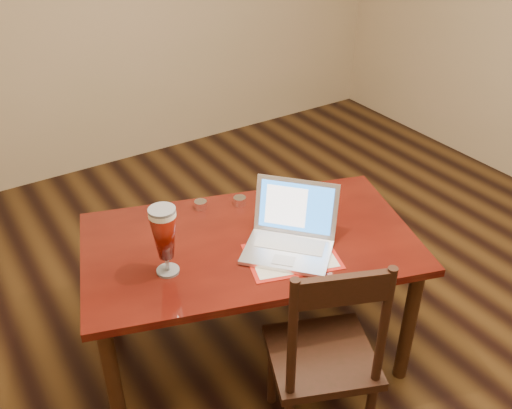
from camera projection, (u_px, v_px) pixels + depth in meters
ground at (334, 345)px, 2.88m from camera, size 5.00×5.00×0.00m
dining_table at (248, 253)px, 2.52m from camera, size 1.62×1.22×0.98m
dining_chair at (324, 357)px, 2.22m from camera, size 0.53×0.52×0.96m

